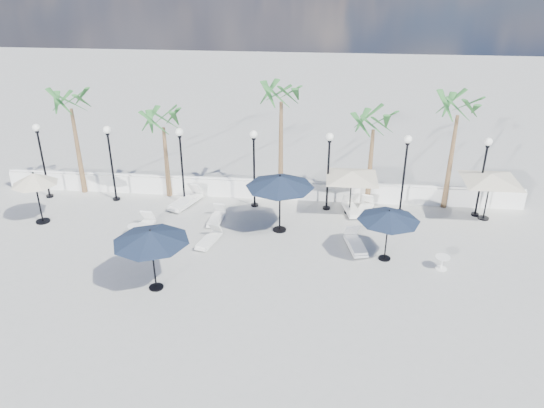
# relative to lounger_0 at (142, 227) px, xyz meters

# --- Properties ---
(ground) EXTENTS (100.00, 100.00, 0.00)m
(ground) POSITION_rel_lounger_0_xyz_m (4.62, -3.35, -0.23)
(ground) COLOR #AAA9A4
(ground) RESTS_ON ground
(balustrade) EXTENTS (26.00, 0.30, 1.01)m
(balustrade) POSITION_rel_lounger_0_xyz_m (4.62, 4.15, 0.24)
(balustrade) COLOR white
(balustrade) RESTS_ON ground
(lamppost_0) EXTENTS (0.36, 0.36, 3.84)m
(lamppost_0) POSITION_rel_lounger_0_xyz_m (-5.88, 3.15, 2.26)
(lamppost_0) COLOR black
(lamppost_0) RESTS_ON ground
(lamppost_1) EXTENTS (0.36, 0.36, 3.84)m
(lamppost_1) POSITION_rel_lounger_0_xyz_m (-2.38, 3.15, 2.26)
(lamppost_1) COLOR black
(lamppost_1) RESTS_ON ground
(lamppost_2) EXTENTS (0.36, 0.36, 3.84)m
(lamppost_2) POSITION_rel_lounger_0_xyz_m (1.12, 3.15, 2.26)
(lamppost_2) COLOR black
(lamppost_2) RESTS_ON ground
(lamppost_3) EXTENTS (0.36, 0.36, 3.84)m
(lamppost_3) POSITION_rel_lounger_0_xyz_m (4.62, 3.15, 2.26)
(lamppost_3) COLOR black
(lamppost_3) RESTS_ON ground
(lamppost_4) EXTENTS (0.36, 0.36, 3.84)m
(lamppost_4) POSITION_rel_lounger_0_xyz_m (8.12, 3.15, 2.26)
(lamppost_4) COLOR black
(lamppost_4) RESTS_ON ground
(lamppost_5) EXTENTS (0.36, 0.36, 3.84)m
(lamppost_5) POSITION_rel_lounger_0_xyz_m (11.62, 3.15, 2.26)
(lamppost_5) COLOR black
(lamppost_5) RESTS_ON ground
(lamppost_6) EXTENTS (0.36, 0.36, 3.84)m
(lamppost_6) POSITION_rel_lounger_0_xyz_m (15.12, 3.15, 2.26)
(lamppost_6) COLOR black
(lamppost_6) RESTS_ON ground
(palm_0) EXTENTS (2.60, 2.60, 5.50)m
(palm_0) POSITION_rel_lounger_0_xyz_m (-4.38, 3.95, 4.30)
(palm_0) COLOR brown
(palm_0) RESTS_ON ground
(palm_1) EXTENTS (2.60, 2.60, 4.70)m
(palm_1) POSITION_rel_lounger_0_xyz_m (0.12, 3.95, 3.53)
(palm_1) COLOR brown
(palm_1) RESTS_ON ground
(palm_2) EXTENTS (2.60, 2.60, 6.10)m
(palm_2) POSITION_rel_lounger_0_xyz_m (5.82, 3.95, 4.89)
(palm_2) COLOR brown
(palm_2) RESTS_ON ground
(palm_3) EXTENTS (2.60, 2.60, 4.90)m
(palm_3) POSITION_rel_lounger_0_xyz_m (10.12, 3.95, 3.72)
(palm_3) COLOR brown
(palm_3) RESTS_ON ground
(palm_4) EXTENTS (2.60, 2.60, 5.70)m
(palm_4) POSITION_rel_lounger_0_xyz_m (13.82, 3.95, 4.50)
(palm_4) COLOR brown
(palm_4) RESTS_ON ground
(lounger_0) EXTENTS (0.74, 1.86, 0.68)m
(lounger_0) POSITION_rel_lounger_0_xyz_m (0.00, 0.00, 0.00)
(lounger_0) COLOR white
(lounger_0) RESTS_ON ground
(lounger_1) EXTENTS (1.40, 2.26, 0.81)m
(lounger_1) POSITION_rel_lounger_0_xyz_m (1.26, 2.88, 0.04)
(lounger_1) COLOR white
(lounger_1) RESTS_ON ground
(lounger_2) EXTENTS (0.94, 1.72, 0.62)m
(lounger_2) POSITION_rel_lounger_0_xyz_m (3.16, -0.71, -0.02)
(lounger_2) COLOR white
(lounger_2) RESTS_ON ground
(lounger_3) EXTENTS (0.64, 1.67, 0.62)m
(lounger_3) POSITION_rel_lounger_0_xyz_m (3.08, 1.32, -0.02)
(lounger_3) COLOR white
(lounger_3) RESTS_ON ground
(lounger_4) EXTENTS (0.90, 1.78, 0.64)m
(lounger_4) POSITION_rel_lounger_0_xyz_m (9.30, 2.87, -0.01)
(lounger_4) COLOR white
(lounger_4) RESTS_ON ground
(lounger_5) EXTENTS (0.98, 1.93, 0.69)m
(lounger_5) POSITION_rel_lounger_0_xyz_m (9.36, -0.53, 0.00)
(lounger_5) COLOR white
(lounger_5) RESTS_ON ground
(lounger_6) EXTENTS (1.07, 1.84, 0.66)m
(lounger_6) POSITION_rel_lounger_0_xyz_m (9.90, 2.87, -0.01)
(lounger_6) COLOR white
(lounger_6) RESTS_ON ground
(side_table_1) EXTENTS (0.54, 0.54, 0.52)m
(side_table_1) POSITION_rel_lounger_0_xyz_m (-0.22, -0.41, 0.09)
(side_table_1) COLOR white
(side_table_1) RESTS_ON ground
(side_table_2) EXTENTS (0.58, 0.58, 0.56)m
(side_table_2) POSITION_rel_lounger_0_xyz_m (12.66, -1.77, 0.11)
(side_table_2) COLOR white
(side_table_2) RESTS_ON ground
(parasol_navy_left) EXTENTS (2.80, 2.80, 2.47)m
(parasol_navy_left) POSITION_rel_lounger_0_xyz_m (1.88, -4.16, 1.95)
(parasol_navy_left) COLOR black
(parasol_navy_left) RESTS_ON ground
(parasol_navy_mid) EXTENTS (3.00, 3.00, 2.69)m
(parasol_navy_mid) POSITION_rel_lounger_0_xyz_m (6.05, 0.77, 2.14)
(parasol_navy_mid) COLOR black
(parasol_navy_mid) RESTS_ON ground
(parasol_navy_right) EXTENTS (2.48, 2.48, 2.23)m
(parasol_navy_right) POSITION_rel_lounger_0_xyz_m (10.50, -1.23, 1.73)
(parasol_navy_right) COLOR black
(parasol_navy_right) RESTS_ON ground
(parasol_cream_sq_a) EXTENTS (4.68, 4.68, 2.30)m
(parasol_cream_sq_a) POSITION_rel_lounger_0_xyz_m (9.22, 2.85, 1.90)
(parasol_cream_sq_a) COLOR black
(parasol_cream_sq_a) RESTS_ON ground
(parasol_cream_sq_b) EXTENTS (4.87, 4.87, 2.44)m
(parasol_cream_sq_b) POSITION_rel_lounger_0_xyz_m (15.43, 2.85, 2.03)
(parasol_cream_sq_b) COLOR black
(parasol_cream_sq_b) RESTS_ON ground
(parasol_cream_small) EXTENTS (2.03, 2.03, 2.49)m
(parasol_cream_small) POSITION_rel_lounger_0_xyz_m (-4.89, 0.49, 1.90)
(parasol_cream_small) COLOR black
(parasol_cream_small) RESTS_ON ground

